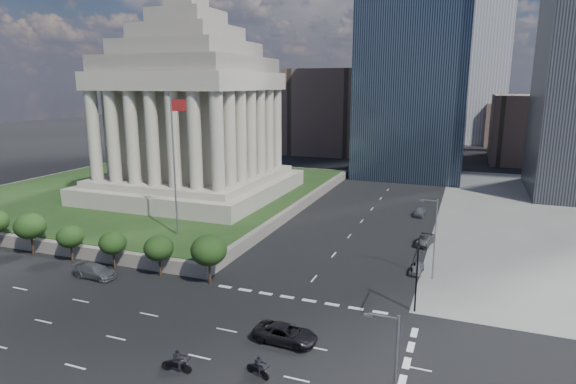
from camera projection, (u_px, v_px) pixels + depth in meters
The scene contains 19 objects.
ground at pixel (404, 171), 131.56m from camera, with size 500.00×500.00×0.00m, color black.
plaza_terrace at pixel (155, 192), 101.49m from camera, with size 66.00×70.00×1.80m, color slate.
plaza_lawn at pixel (155, 188), 101.28m from camera, with size 64.00×68.00×0.10m, color #1F3716.
war_memorial at pixel (190, 94), 91.32m from camera, with size 34.00×34.00×39.00m, color #A69C8B, non-canonical shape.
flagpole at pixel (175, 158), 67.04m from camera, with size 2.52×0.24×20.00m.
tree_row at pixel (50, 237), 64.91m from camera, with size 53.00×4.00×6.00m, color black, non-canonical shape.
midrise_glass at pixel (416, 56), 119.71m from camera, with size 26.00×26.00×60.00m, color black.
building_filler_ne at pixel (527, 129), 145.55m from camera, with size 20.00×30.00×20.00m, color brown.
building_filler_nw at pixel (330, 111), 166.27m from camera, with size 24.00×30.00×28.00m, color brown.
traffic_signal_ne at pixel (415, 270), 47.41m from camera, with size 0.30×5.74×8.00m.
street_lamp_south at pixel (392, 381), 29.09m from camera, with size 2.13×0.22×10.00m.
street_lamp_north at pixel (434, 235), 57.34m from camera, with size 2.13×0.22×10.00m.
pickup_truck at pixel (286, 334), 44.09m from camera, with size 5.96×2.75×1.66m, color black.
suv_grey at pixel (95, 271), 58.88m from camera, with size 5.69×2.31×1.65m, color #4F5256.
parked_sedan_near at pixel (417, 268), 60.31m from camera, with size 1.45×3.61×1.23m, color gray.
parked_sedan_mid at pixel (426, 240), 70.78m from camera, with size 1.67×4.78×1.57m, color black.
parked_sedan_far at pixel (420, 212), 86.61m from camera, with size 1.78×4.41×1.50m, color #5A5E62.
motorcycle_lead at pixel (258, 366), 38.92m from camera, with size 2.43×0.66×1.81m, color black, non-canonical shape.
motorcycle_trail at pixel (176, 361), 39.48m from camera, with size 2.72×0.74×2.03m, color black, non-canonical shape.
Camera 1 is at (16.66, -32.41, 23.23)m, focal length 30.00 mm.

